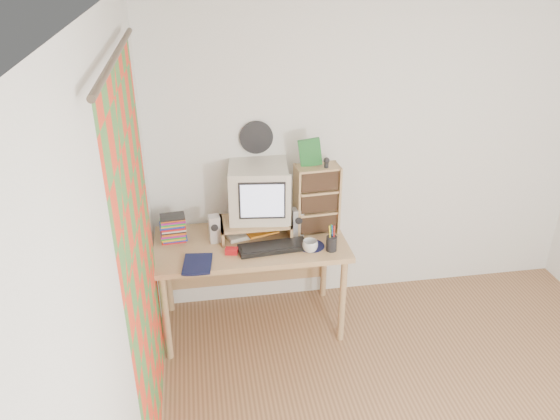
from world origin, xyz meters
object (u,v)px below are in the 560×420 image
object	(u,v)px
crt_monitor	(259,193)
keyboard	(273,247)
cd_rack	(317,199)
mug	(310,246)
diary	(183,263)
dvd_stack	(173,226)
desk	(250,253)

from	to	relation	value
crt_monitor	keyboard	bearing A→B (deg)	-71.91
cd_rack	keyboard	bearing A→B (deg)	-152.33
crt_monitor	cd_rack	size ratio (longest dim) A/B	0.81
mug	diary	world-z (taller)	mug
dvd_stack	mug	xyz separation A→B (m)	(0.96, -0.31, -0.08)
keyboard	cd_rack	xyz separation A→B (m)	(0.36, 0.23, 0.25)
crt_monitor	keyboard	size ratio (longest dim) A/B	0.87
dvd_stack	diary	size ratio (longest dim) A/B	1.06
mug	crt_monitor	bearing A→B (deg)	131.43
desk	dvd_stack	distance (m)	0.61
crt_monitor	dvd_stack	world-z (taller)	crt_monitor
keyboard	cd_rack	size ratio (longest dim) A/B	0.93
mug	dvd_stack	bearing A→B (deg)	161.79
dvd_stack	mug	size ratio (longest dim) A/B	2.27
keyboard	cd_rack	distance (m)	0.50
desk	keyboard	bearing A→B (deg)	-53.40
keyboard	dvd_stack	xyz separation A→B (m)	(-0.70, 0.25, 0.11)
desk	cd_rack	bearing A→B (deg)	3.13
cd_rack	diary	size ratio (longest dim) A/B	2.24
desk	crt_monitor	world-z (taller)	crt_monitor
crt_monitor	diary	size ratio (longest dim) A/B	1.81
desk	keyboard	distance (m)	0.29
desk	cd_rack	world-z (taller)	cd_rack
dvd_stack	diary	world-z (taller)	dvd_stack
crt_monitor	mug	size ratio (longest dim) A/B	3.89
diary	crt_monitor	bearing A→B (deg)	41.53
crt_monitor	dvd_stack	distance (m)	0.67
dvd_stack	diary	distance (m)	0.39
crt_monitor	mug	xyz separation A→B (m)	(0.31, -0.36, -0.28)
mug	desk	bearing A→B (deg)	146.35
crt_monitor	dvd_stack	bearing A→B (deg)	-169.77
desk	dvd_stack	size ratio (longest dim) A/B	5.62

